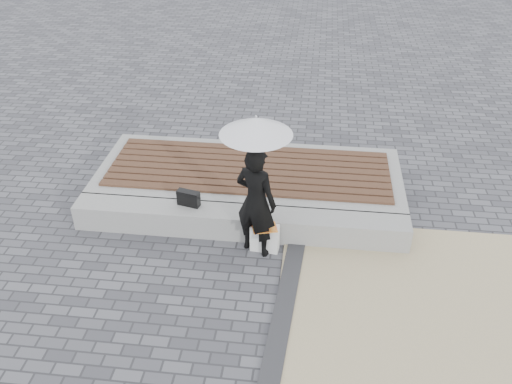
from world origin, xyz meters
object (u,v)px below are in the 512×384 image
Objects in this scene: parasol at (256,126)px; handbag at (189,198)px; canvas_tote at (265,238)px; seating_ledge at (239,222)px; woman at (256,202)px.

handbag is at bearing 157.56° from parasol.
parasol is at bearing -166.42° from canvas_tote.
seating_ledge is 11.76× the size of canvas_tote.
canvas_tote is (0.12, 0.02, -1.78)m from parasol.
seating_ledge is 0.80m from woman.
canvas_tote is at bearing -39.38° from seating_ledge.
handbag is at bearing 166.11° from canvas_tote.
woman is 0.64m from canvas_tote.
seating_ledge is 4.14× the size of parasol.
canvas_tote reaches higher than seating_ledge.
seating_ledge is 0.83m from handbag.
woman is at bearing -50.68° from seating_ledge.
woman is 1.39× the size of parasol.
canvas_tote is at bearing -5.89° from handbag.
seating_ledge is at bearing -26.02° from woman.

